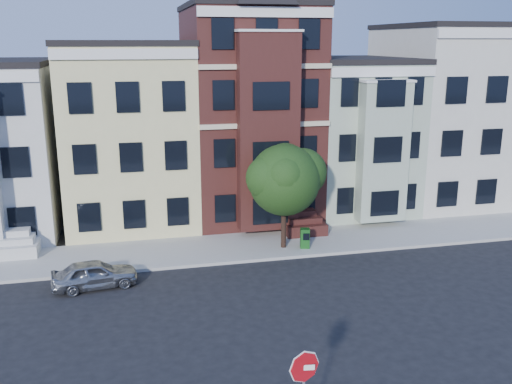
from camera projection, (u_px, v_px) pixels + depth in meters
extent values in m
plane|color=black|center=(328.00, 316.00, 21.94)|extent=(120.00, 120.00, 0.00)
cube|color=#9E9B93|center=(275.00, 244.00, 29.46)|extent=(60.00, 4.00, 0.15)
cube|color=beige|center=(129.00, 135.00, 32.79)|extent=(7.00, 9.00, 10.00)
cube|color=#3B1815|center=(248.00, 114.00, 34.06)|extent=(7.00, 9.00, 12.00)
cube|color=#A1B098|center=(349.00, 135.00, 35.86)|extent=(6.00, 9.00, 9.00)
cube|color=beige|center=(450.00, 116.00, 37.13)|extent=(8.00, 9.00, 11.00)
imported|color=#939499|center=(95.00, 274.00, 24.34)|extent=(3.74, 1.91, 1.22)
cube|color=#175119|center=(305.00, 238.00, 28.64)|extent=(0.53, 0.49, 1.01)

